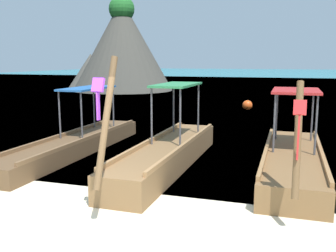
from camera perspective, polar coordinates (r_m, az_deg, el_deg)
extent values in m
plane|color=beige|center=(6.59, -11.32, -15.52)|extent=(120.00, 120.00, 0.00)
plane|color=#147A89|center=(67.46, 15.12, 7.01)|extent=(120.00, 120.00, 0.00)
cube|color=brown|center=(12.00, -13.60, -2.85)|extent=(1.11, 6.99, 0.47)
cube|color=brown|center=(12.20, -15.62, -1.35)|extent=(0.12, 6.42, 0.10)
cube|color=brown|center=(11.70, -11.61, -1.66)|extent=(0.12, 6.42, 0.10)
cylinder|color=#4C4C51|center=(11.89, -15.75, 1.56)|extent=(0.05, 0.05, 1.41)
cylinder|color=#4C4C51|center=(11.50, -12.67, 1.42)|extent=(0.05, 0.05, 1.41)
cylinder|color=#4C4C51|center=(13.66, -10.90, 2.77)|extent=(0.05, 0.05, 1.41)
cylinder|color=#4C4C51|center=(13.33, -8.10, 2.68)|extent=(0.05, 0.05, 1.41)
cube|color=#235BA3|center=(12.51, -11.82, 5.50)|extent=(0.91, 2.30, 0.06)
cube|color=brown|center=(10.18, -0.05, -4.38)|extent=(1.19, 6.36, 0.62)
cube|color=#9F7246|center=(10.27, -2.76, -2.21)|extent=(0.16, 5.84, 0.10)
cube|color=#9F7246|center=(9.95, 2.75, -2.59)|extent=(0.16, 5.84, 0.10)
cylinder|color=brown|center=(6.79, -9.19, 0.65)|extent=(0.13, 0.92, 2.27)
cube|color=purple|center=(6.51, -10.31, 6.01)|extent=(0.20, 0.14, 0.25)
cube|color=purple|center=(6.53, -10.30, 2.90)|extent=(0.03, 0.08, 0.47)
cylinder|color=#4C4C51|center=(9.96, -2.44, 1.43)|extent=(0.05, 0.05, 1.47)
cylinder|color=#4C4C51|center=(9.71, 1.82, 1.22)|extent=(0.05, 0.05, 1.47)
cylinder|color=#4C4C51|center=(11.74, 0.84, 2.70)|extent=(0.05, 0.05, 1.47)
cylinder|color=#4C4C51|center=(11.54, 4.51, 2.54)|extent=(0.05, 0.05, 1.47)
cube|color=#2D844C|center=(10.65, 1.30, 6.12)|extent=(0.97, 2.12, 0.06)
cube|color=brown|center=(10.06, 17.96, -5.24)|extent=(1.38, 5.75, 0.55)
cube|color=#996C3F|center=(10.00, 14.37, -3.24)|extent=(0.09, 5.29, 0.10)
cube|color=#996C3F|center=(10.02, 21.73, -3.61)|extent=(0.09, 5.29, 0.10)
cylinder|color=brown|center=(6.80, 18.65, -1.82)|extent=(0.12, 0.81, 1.92)
cube|color=red|center=(6.51, 18.94, 2.61)|extent=(0.20, 0.14, 0.25)
cube|color=red|center=(6.57, 18.71, -1.63)|extent=(0.03, 0.08, 0.73)
cylinder|color=#4C4C51|center=(9.72, 15.46, 0.35)|extent=(0.05, 0.05, 1.43)
cylinder|color=#4C4C51|center=(9.74, 21.07, 0.06)|extent=(0.05, 0.05, 1.43)
cylinder|color=#4C4C51|center=(11.43, 15.78, 1.69)|extent=(0.05, 0.05, 1.43)
cylinder|color=#4C4C51|center=(11.45, 20.56, 1.45)|extent=(0.05, 0.05, 1.43)
cube|color=#AD2323|center=(10.49, 18.43, 4.97)|extent=(1.16, 1.93, 0.06)
cone|color=#47443D|center=(36.61, -6.77, 11.74)|extent=(9.29, 9.29, 8.25)
cone|color=#4E4B43|center=(39.15, -11.32, 7.95)|extent=(4.63, 4.63, 3.42)
sphere|color=#236B28|center=(36.88, -6.87, 16.82)|extent=(2.35, 2.35, 2.35)
sphere|color=#EA5119|center=(22.20, 11.67, 3.03)|extent=(0.56, 0.56, 0.56)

